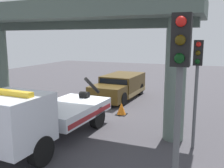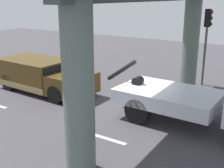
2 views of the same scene
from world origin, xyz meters
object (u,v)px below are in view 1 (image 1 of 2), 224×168
object	(u,v)px
tow_truck_white	(40,116)
towed_van_green	(120,87)
traffic_light_near	(197,70)
traffic_cone_orange	(121,109)
traffic_light_far	(179,85)

from	to	relation	value
tow_truck_white	towed_van_green	world-z (taller)	tow_truck_white
traffic_light_near	traffic_cone_orange	distance (m)	5.57
towed_van_green	traffic_cone_orange	bearing A→B (deg)	21.53
traffic_light_near	traffic_cone_orange	size ratio (longest dim) A/B	6.09
tow_truck_white	traffic_light_far	world-z (taller)	traffic_light_far
towed_van_green	traffic_light_near	xyz separation A→B (m)	(6.61, 5.41, 2.17)
tow_truck_white	traffic_light_near	size ratio (longest dim) A/B	1.81
towed_van_green	traffic_light_far	bearing A→B (deg)	24.98
tow_truck_white	traffic_light_near	world-z (taller)	traffic_light_near
traffic_light_far	traffic_cone_orange	distance (m)	9.32
tow_truck_white	traffic_light_near	distance (m)	6.07
tow_truck_white	traffic_light_near	bearing A→B (deg)	110.73
towed_van_green	traffic_light_far	distance (m)	13.04
towed_van_green	tow_truck_white	bearing A→B (deg)	-0.23
towed_van_green	traffic_light_far	xyz separation A→B (m)	(11.61, 5.41, 2.49)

